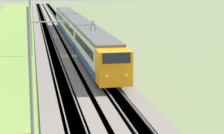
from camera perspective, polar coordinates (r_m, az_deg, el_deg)
ballast_main at (r=69.11m, az=-8.23°, el=3.33°), size 240.00×4.40×0.30m
ballast_adjacent at (r=69.37m, az=-4.94°, el=3.43°), size 240.00×4.40×0.30m
track_main at (r=69.11m, az=-8.23°, el=3.34°), size 240.00×1.57×0.45m
track_adjacent at (r=69.36m, az=-4.94°, el=3.44°), size 240.00×1.57×0.45m
grass_verge at (r=69.15m, az=-12.96°, el=3.09°), size 240.00×13.89×0.12m
passenger_train at (r=64.20m, az=-4.54°, el=4.88°), size 59.80×2.88×5.18m
catenary_mast_near at (r=26.46m, az=-10.46°, el=-0.50°), size 0.22×2.56×7.89m
catenary_mast_mid at (r=55.35m, az=-10.53°, el=5.85°), size 0.22×2.56×8.62m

